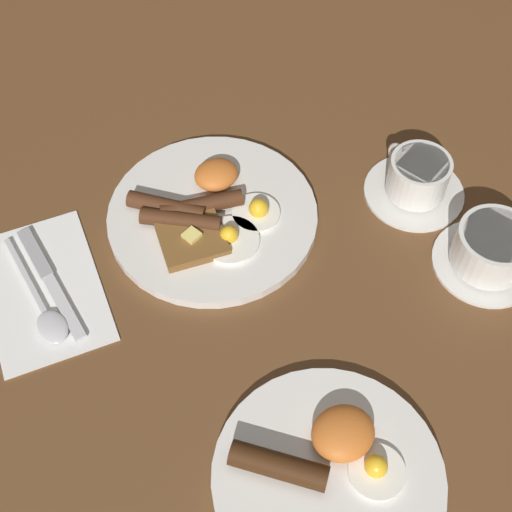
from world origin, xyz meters
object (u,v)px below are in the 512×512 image
(breakfast_plate_near, at_px, (210,215))
(spoon, at_px, (47,316))
(teacup_far, at_px, (491,251))
(teacup_near, at_px, (417,180))
(breakfast_plate_far, at_px, (328,471))
(knife, at_px, (47,275))

(breakfast_plate_near, distance_m, spoon, 0.25)
(teacup_far, bearing_deg, spoon, -19.47)
(teacup_near, bearing_deg, breakfast_plate_far, 42.17)
(breakfast_plate_far, relative_size, spoon, 1.38)
(breakfast_plate_near, height_order, knife, breakfast_plate_near)
(breakfast_plate_near, height_order, teacup_far, teacup_far)
(breakfast_plate_far, bearing_deg, breakfast_plate_near, -96.28)
(teacup_near, relative_size, teacup_far, 1.00)
(breakfast_plate_far, relative_size, knife, 1.31)
(teacup_far, bearing_deg, breakfast_plate_near, -39.26)
(spoon, bearing_deg, teacup_near, 81.16)
(breakfast_plate_far, relative_size, teacup_near, 1.80)
(teacup_near, xyz_separation_m, knife, (0.51, -0.10, -0.02))
(knife, distance_m, spoon, 0.06)
(teacup_near, xyz_separation_m, teacup_far, (-0.01, 0.15, 0.00))
(breakfast_plate_near, height_order, spoon, breakfast_plate_near)
(breakfast_plate_far, height_order, teacup_near, teacup_near)
(spoon, bearing_deg, knife, 157.52)
(breakfast_plate_near, distance_m, teacup_far, 0.38)
(knife, bearing_deg, spoon, -22.30)
(teacup_near, height_order, teacup_far, same)
(teacup_near, distance_m, spoon, 0.53)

